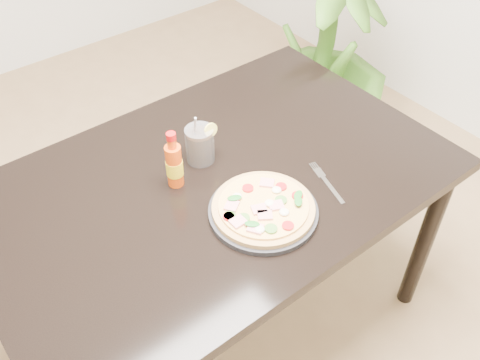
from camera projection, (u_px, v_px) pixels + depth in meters
floor at (170, 341)px, 2.03m from camera, size 4.50×4.50×0.00m
dining_table at (216, 197)px, 1.65m from camera, size 1.40×0.90×0.75m
plate at (263, 212)px, 1.48m from camera, size 0.31×0.31×0.02m
pizza at (263, 207)px, 1.47m from camera, size 0.29×0.29×0.03m
hot_sauce_bottle at (174, 164)px, 1.53m from camera, size 0.05×0.05×0.19m
cola_cup at (200, 145)px, 1.62m from camera, size 0.09×0.09×0.18m
fork at (326, 181)px, 1.58m from camera, size 0.07×0.19×0.00m
houseplant at (323, 59)px, 2.45m from camera, size 0.79×0.79×1.12m
plant_pot at (314, 136)px, 2.76m from camera, size 0.28×0.28×0.22m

